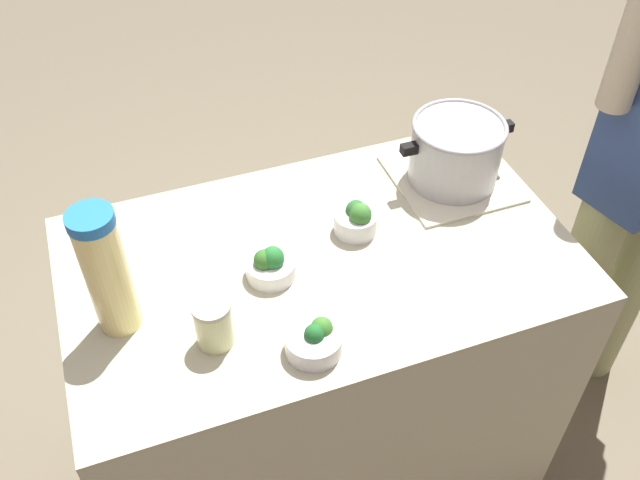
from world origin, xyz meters
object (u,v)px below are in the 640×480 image
at_px(broccoli_bowl_front, 315,340).
at_px(broccoli_bowl_back, 356,218).
at_px(broccoli_bowl_center, 270,265).
at_px(cooking_pot, 456,150).
at_px(lemonade_pitcher, 106,272).
at_px(mason_jar, 213,323).

distance_m(broccoli_bowl_front, broccoli_bowl_back, 0.36).
bearing_deg(broccoli_bowl_back, broccoli_bowl_center, -163.38).
relative_size(broccoli_bowl_center, broccoli_bowl_back, 1.09).
bearing_deg(broccoli_bowl_back, broccoli_bowl_front, -125.44).
bearing_deg(broccoli_bowl_back, cooking_pot, 16.77).
height_order(lemonade_pitcher, broccoli_bowl_back, lemonade_pitcher).
bearing_deg(mason_jar, broccoli_bowl_center, 40.89).
distance_m(lemonade_pitcher, broccoli_bowl_front, 0.42).
relative_size(cooking_pot, broccoli_bowl_center, 2.69).
relative_size(cooking_pot, broccoli_bowl_front, 2.59).
height_order(mason_jar, broccoli_bowl_front, mason_jar).
xyz_separation_m(broccoli_bowl_center, broccoli_bowl_back, (0.23, 0.07, 0.01)).
xyz_separation_m(cooking_pot, mason_jar, (-0.69, -0.29, -0.04)).
height_order(broccoli_bowl_center, broccoli_bowl_back, broccoli_bowl_back).
distance_m(mason_jar, broccoli_bowl_center, 0.21).
bearing_deg(cooking_pot, broccoli_bowl_front, -142.98).
bearing_deg(mason_jar, broccoli_bowl_back, 27.86).
xyz_separation_m(cooking_pot, broccoli_bowl_front, (-0.51, -0.38, -0.06)).
distance_m(cooking_pot, lemonade_pitcher, 0.88).
height_order(broccoli_bowl_front, broccoli_bowl_center, broccoli_bowl_center).
bearing_deg(broccoli_bowl_front, mason_jar, 154.26).
bearing_deg(lemonade_pitcher, broccoli_bowl_back, 9.09).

